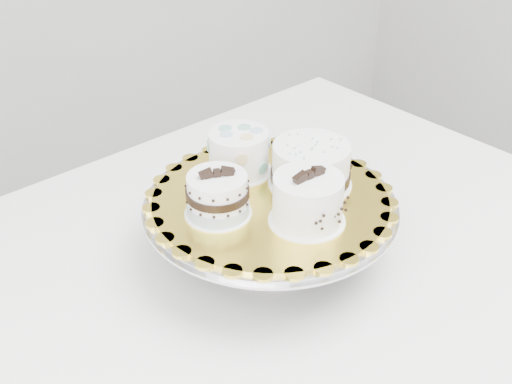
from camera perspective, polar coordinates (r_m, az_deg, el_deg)
table at (r=1.10m, az=-1.79°, el=-8.86°), size 1.42×1.04×0.75m
cake_stand at (r=1.02m, az=1.25°, el=-2.29°), size 0.40×0.40×0.11m
cake_board at (r=1.00m, az=1.28°, el=-0.57°), size 0.46×0.46×0.01m
cake_swirl at (r=0.93m, az=4.62°, el=-0.81°), size 0.11×0.11×0.09m
cake_banded at (r=0.94m, az=-3.43°, el=-0.41°), size 0.11×0.11×0.08m
cake_dots at (r=1.05m, az=-1.55°, el=3.58°), size 0.13×0.13×0.07m
cake_ribbon at (r=1.02m, az=4.95°, el=2.29°), size 0.14×0.13×0.07m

